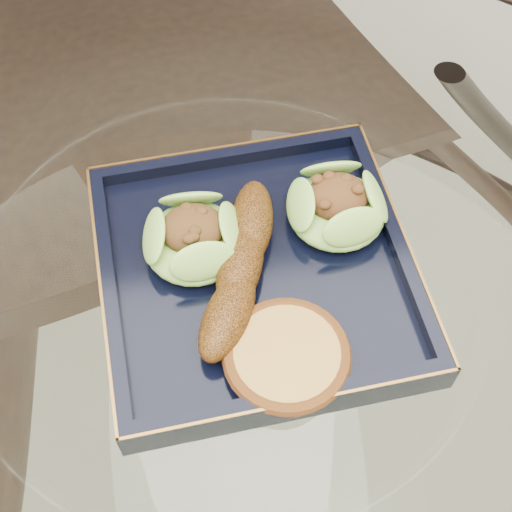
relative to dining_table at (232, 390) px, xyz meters
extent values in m
cylinder|color=white|center=(0.00, 0.00, 0.16)|extent=(1.10, 1.10, 0.01)
torus|color=black|center=(0.00, 0.00, 0.16)|extent=(1.13, 1.13, 0.02)
torus|color=black|center=(0.00, 0.00, -0.48)|extent=(0.81, 0.81, 0.02)
cylinder|color=black|center=(0.28, 0.28, -0.22)|extent=(0.04, 0.04, 0.75)
cylinder|color=black|center=(-0.28, 0.28, -0.22)|extent=(0.04, 0.04, 0.75)
cube|color=black|center=(-0.03, 0.42, -0.13)|extent=(0.52, 0.52, 0.04)
cylinder|color=black|center=(-0.15, 0.20, -0.37)|extent=(0.03, 0.03, 0.45)
cylinder|color=black|center=(0.20, 0.30, -0.37)|extent=(0.03, 0.03, 0.45)
cylinder|color=black|center=(-0.25, 0.54, -0.37)|extent=(0.03, 0.03, 0.45)
cylinder|color=black|center=(0.09, 0.64, -0.37)|extent=(0.03, 0.03, 0.45)
cube|color=black|center=(0.03, 0.03, 0.17)|extent=(0.29, 0.29, 0.02)
ellipsoid|color=olive|center=(-0.02, 0.06, 0.20)|extent=(0.12, 0.12, 0.03)
ellipsoid|color=#58972C|center=(0.11, 0.08, 0.20)|extent=(0.11, 0.11, 0.03)
ellipsoid|color=#582F09|center=(0.02, 0.03, 0.20)|extent=(0.09, 0.18, 0.03)
cylinder|color=#B2843B|center=(0.04, -0.06, 0.19)|extent=(0.12, 0.12, 0.02)
camera|label=1|loc=(-0.01, -0.30, 0.71)|focal=50.00mm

